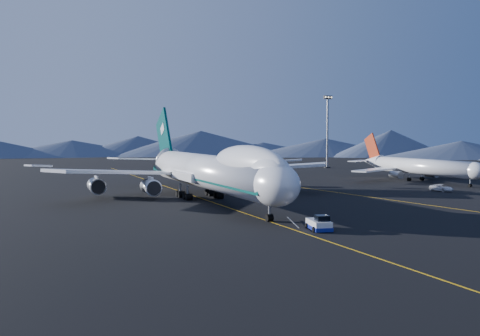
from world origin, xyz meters
name	(u,v)px	position (x,y,z in m)	size (l,w,h in m)	color
ground	(208,201)	(0.00, 0.00, 0.00)	(500.00, 500.00, 0.00)	black
taxiway_line_main	(208,201)	(0.00, 0.00, 0.01)	(0.25, 220.00, 0.01)	#E3A30D
taxiway_line_side	(316,190)	(30.00, 10.00, 0.01)	(0.25, 200.00, 0.01)	#E3A30D
boeing_747	(208,171)	(0.00, 0.03, 5.81)	(59.62, 72.43, 19.37)	silver
pushback_tug	(319,225)	(3.00, -35.31, 0.64)	(3.47, 5.11, 2.05)	silver
second_jet	(417,166)	(67.42, 19.28, 4.01)	(41.17, 46.51, 13.24)	silver
service_van	(442,188)	(54.11, -3.95, 0.76)	(2.51, 5.43, 1.51)	silver
floodlight_mast	(327,131)	(76.33, 78.78, 13.93)	(3.40, 2.55, 27.50)	black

